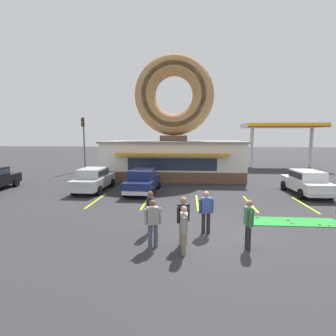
{
  "coord_description": "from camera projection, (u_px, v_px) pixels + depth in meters",
  "views": [
    {
      "loc": [
        -0.97,
        -9.89,
        3.86
      ],
      "look_at": [
        -2.11,
        5.0,
        2.0
      ],
      "focal_mm": 28.0,
      "sensor_mm": 36.0,
      "label": 1
    }
  ],
  "objects": [
    {
      "name": "ground_plane",
      "position": [
        212.0,
        235.0,
        10.19
      ],
      "size": [
        160.0,
        160.0,
        0.0
      ],
      "primitive_type": "plane",
      "color": "#2D2D30"
    },
    {
      "name": "donut_shop_building",
      "position": [
        174.0,
        137.0,
        23.69
      ],
      "size": [
        12.3,
        6.75,
        10.96
      ],
      "color": "brown",
      "rests_on": "ground"
    },
    {
      "name": "putting_mat",
      "position": [
        292.0,
        222.0,
        11.73
      ],
      "size": [
        4.07,
        1.24,
        0.03
      ],
      "primitive_type": "cube",
      "color": "green",
      "rests_on": "ground"
    },
    {
      "name": "mini_donut_near_left",
      "position": [
        292.0,
        223.0,
        11.46
      ],
      "size": [
        0.13,
        0.13,
        0.04
      ],
      "primitive_type": "torus",
      "color": "#D8667F",
      "rests_on": "putting_mat"
    },
    {
      "name": "mini_donut_near_right",
      "position": [
        257.0,
        217.0,
        12.24
      ],
      "size": [
        0.13,
        0.13,
        0.04
      ],
      "primitive_type": "torus",
      "color": "brown",
      "rests_on": "putting_mat"
    },
    {
      "name": "mini_donut_mid_left",
      "position": [
        320.0,
        225.0,
        11.27
      ],
      "size": [
        0.13,
        0.13,
        0.04
      ],
      "primitive_type": "torus",
      "color": "#A5724C",
      "rests_on": "putting_mat"
    },
    {
      "name": "mini_donut_mid_centre",
      "position": [
        330.0,
        225.0,
        11.15
      ],
      "size": [
        0.13,
        0.13,
        0.04
      ],
      "primitive_type": "torus",
      "color": "#D17F47",
      "rests_on": "putting_mat"
    },
    {
      "name": "mini_donut_mid_right",
      "position": [
        288.0,
        220.0,
        11.86
      ],
      "size": [
        0.13,
        0.13,
        0.04
      ],
      "primitive_type": "torus",
      "color": "brown",
      "rests_on": "putting_mat"
    },
    {
      "name": "golf_ball",
      "position": [
        267.0,
        221.0,
        11.69
      ],
      "size": [
        0.04,
        0.04,
        0.04
      ],
      "primitive_type": "sphere",
      "color": "white",
      "rests_on": "putting_mat"
    },
    {
      "name": "putting_flag_pin",
      "position": [
        335.0,
        213.0,
        11.56
      ],
      "size": [
        0.13,
        0.01,
        0.55
      ],
      "color": "silver",
      "rests_on": "putting_mat"
    },
    {
      "name": "car_white",
      "position": [
        306.0,
        181.0,
        17.11
      ],
      "size": [
        2.04,
        4.59,
        1.6
      ],
      "color": "silver",
      "rests_on": "ground"
    },
    {
      "name": "car_navy",
      "position": [
        143.0,
        180.0,
        17.69
      ],
      "size": [
        2.1,
        4.62,
        1.6
      ],
      "color": "navy",
      "rests_on": "ground"
    },
    {
      "name": "car_silver",
      "position": [
        93.0,
        179.0,
        18.28
      ],
      "size": [
        2.05,
        4.59,
        1.6
      ],
      "color": "#B2B5BA",
      "rests_on": "ground"
    },
    {
      "name": "pedestrian_blue_sweater_man",
      "position": [
        183.0,
        218.0,
        9.21
      ],
      "size": [
        0.45,
        0.45,
        1.73
      ],
      "color": "#7F7056",
      "rests_on": "ground"
    },
    {
      "name": "pedestrian_hooded_kid",
      "position": [
        249.0,
        222.0,
        8.86
      ],
      "size": [
        0.25,
        0.6,
        1.71
      ],
      "color": "#232328",
      "rests_on": "ground"
    },
    {
      "name": "pedestrian_leather_jacket_man",
      "position": [
        184.0,
        228.0,
        8.49
      ],
      "size": [
        0.25,
        0.6,
        1.61
      ],
      "color": "#7F7056",
      "rests_on": "ground"
    },
    {
      "name": "pedestrian_clipboard_woman",
      "position": [
        153.0,
        221.0,
        9.0
      ],
      "size": [
        0.56,
        0.36,
        1.68
      ],
      "color": "#474C66",
      "rests_on": "ground"
    },
    {
      "name": "pedestrian_beanie_man",
      "position": [
        150.0,
        210.0,
        10.34
      ],
      "size": [
        0.25,
        0.6,
        1.69
      ],
      "color": "#474C66",
      "rests_on": "ground"
    },
    {
      "name": "pedestrian_crossing_woman",
      "position": [
        206.0,
        210.0,
        10.28
      ],
      "size": [
        0.59,
        0.31,
        1.7
      ],
      "color": "#232328",
      "rests_on": "ground"
    },
    {
      "name": "trash_bin",
      "position": [
        107.0,
        177.0,
        21.14
      ],
      "size": [
        0.57,
        0.57,
        0.97
      ],
      "color": "#232833",
      "rests_on": "ground"
    },
    {
      "name": "traffic_light_pole",
      "position": [
        84.0,
        137.0,
        28.22
      ],
      "size": [
        0.28,
        0.47,
        5.8
      ],
      "color": "#595B60",
      "rests_on": "ground"
    },
    {
      "name": "gas_station_canopy",
      "position": [
        282.0,
        127.0,
        31.4
      ],
      "size": [
        9.0,
        4.46,
        5.3
      ],
      "color": "silver",
      "rests_on": "ground"
    },
    {
      "name": "parking_stripe_far_left",
      "position": [
        96.0,
        200.0,
        15.62
      ],
      "size": [
        0.12,
        3.6,
        0.01
      ],
      "primitive_type": "cube",
      "color": "yellow",
      "rests_on": "ground"
    },
    {
      "name": "parking_stripe_left",
      "position": [
        146.0,
        201.0,
        15.39
      ],
      "size": [
        0.12,
        3.6,
        0.01
      ],
      "primitive_type": "cube",
      "color": "yellow",
      "rests_on": "ground"
    },
    {
      "name": "parking_stripe_mid_left",
      "position": [
        197.0,
        202.0,
        15.17
      ],
      "size": [
        0.12,
        3.6,
        0.01
      ],
      "primitive_type": "cube",
      "color": "yellow",
      "rests_on": "ground"
    },
    {
      "name": "parking_stripe_centre",
      "position": [
        250.0,
        203.0,
        14.94
      ],
      "size": [
        0.12,
        3.6,
        0.01
      ],
      "primitive_type": "cube",
      "color": "yellow",
      "rests_on": "ground"
    },
    {
      "name": "parking_stripe_mid_right",
      "position": [
        304.0,
        204.0,
        14.71
      ],
      "size": [
        0.12,
        3.6,
        0.01
      ],
      "primitive_type": "cube",
      "color": "yellow",
      "rests_on": "ground"
    }
  ]
}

